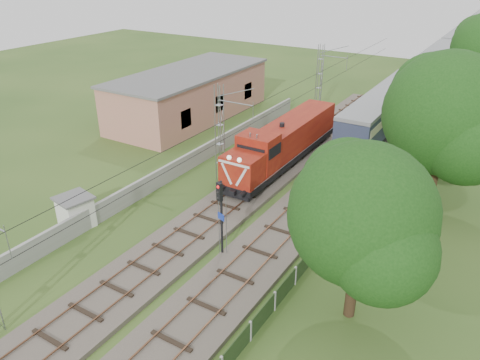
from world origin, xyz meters
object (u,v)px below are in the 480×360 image
Objects in this scene: coach_rake at (461,39)px; relay_hut at (76,212)px; locomotive at (284,142)px; signal_post at (220,206)px.

relay_hut is (-12.40, -78.41, -1.49)m from coach_rake.
locomotive is 3.18× the size of signal_post.
coach_rake is at bearing 85.39° from locomotive.
relay_hut is (-10.41, -2.11, -2.43)m from signal_post.
coach_rake is 79.40m from relay_hut.
signal_post is (-1.99, -76.30, 0.95)m from coach_rake.
relay_hut is at bearing -98.99° from coach_rake.
locomotive is 62.16m from coach_rake.
coach_rake is (5.00, 61.96, 0.44)m from locomotive.
locomotive is at bearing 65.78° from relay_hut.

